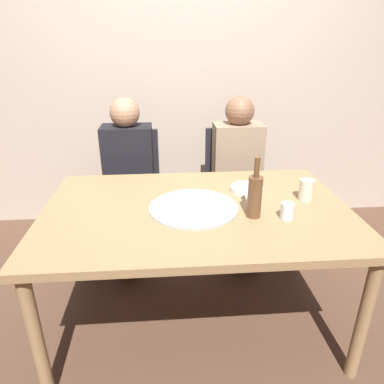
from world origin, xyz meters
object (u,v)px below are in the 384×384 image
(pizza_tray, at_px, (194,208))
(chair_right, at_px, (234,179))
(tumbler_near, at_px, (287,211))
(plate_stack, at_px, (247,189))
(chair_left, at_px, (131,182))
(guest_in_sweater, at_px, (128,174))
(guest_in_beanie, at_px, (239,171))
(wine_bottle, at_px, (255,195))
(dining_table, at_px, (197,219))
(tumbler_far, at_px, (306,190))

(pizza_tray, height_order, chair_right, chair_right)
(tumbler_near, xyz_separation_m, chair_right, (-0.04, 1.07, -0.26))
(plate_stack, bearing_deg, tumbler_near, -70.74)
(chair_left, bearing_deg, guest_in_sweater, 90.00)
(pizza_tray, relative_size, guest_in_beanie, 0.39)
(plate_stack, height_order, guest_in_sweater, guest_in_sweater)
(plate_stack, height_order, chair_right, chair_right)
(wine_bottle, bearing_deg, tumbler_near, -13.71)
(plate_stack, distance_m, chair_right, 0.77)
(pizza_tray, distance_m, tumbler_near, 0.47)
(dining_table, xyz_separation_m, guest_in_sweater, (-0.43, 0.76, -0.02))
(dining_table, relative_size, chair_right, 1.76)
(tumbler_near, distance_m, guest_in_sweater, 1.26)
(tumbler_far, distance_m, plate_stack, 0.33)
(tumbler_far, bearing_deg, wine_bottle, -153.10)
(tumbler_near, xyz_separation_m, plate_stack, (-0.12, 0.34, -0.03))
(pizza_tray, bearing_deg, chair_left, 113.93)
(tumbler_near, distance_m, chair_left, 1.40)
(wine_bottle, distance_m, guest_in_sweater, 1.15)
(tumbler_far, height_order, chair_right, chair_right)
(wine_bottle, xyz_separation_m, chair_left, (-0.70, 1.04, -0.33))
(dining_table, height_order, plate_stack, plate_stack)
(dining_table, xyz_separation_m, chair_right, (0.38, 0.92, -0.15))
(dining_table, bearing_deg, wine_bottle, -23.93)
(dining_table, relative_size, guest_in_beanie, 1.36)
(pizza_tray, bearing_deg, plate_stack, 31.80)
(chair_right, bearing_deg, chair_left, 0.00)
(pizza_tray, xyz_separation_m, tumbler_near, (0.44, -0.14, 0.03))
(pizza_tray, xyz_separation_m, tumbler_far, (0.61, 0.06, 0.05))
(dining_table, bearing_deg, guest_in_beanie, 63.31)
(chair_left, xyz_separation_m, guest_in_beanie, (0.82, -0.15, 0.13))
(tumbler_far, bearing_deg, guest_in_beanie, 106.45)
(guest_in_beanie, bearing_deg, plate_stack, 82.20)
(pizza_tray, relative_size, chair_left, 0.51)
(dining_table, bearing_deg, tumbler_near, -20.34)
(chair_right, height_order, guest_in_sweater, guest_in_sweater)
(chair_right, relative_size, guest_in_sweater, 0.77)
(tumbler_near, distance_m, chair_right, 1.10)
(plate_stack, relative_size, guest_in_sweater, 0.16)
(plate_stack, relative_size, guest_in_beanie, 0.16)
(pizza_tray, distance_m, plate_stack, 0.38)
(tumbler_far, relative_size, chair_right, 0.13)
(pizza_tray, distance_m, guest_in_sweater, 0.89)
(tumbler_near, height_order, chair_right, chair_right)
(pizza_tray, distance_m, guest_in_beanie, 0.88)
(pizza_tray, distance_m, chair_left, 1.04)
(chair_left, height_order, guest_in_sweater, guest_in_sweater)
(tumbler_far, bearing_deg, chair_left, 139.74)
(chair_right, bearing_deg, guest_in_beanie, 90.00)
(wine_bottle, bearing_deg, chair_left, 124.08)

